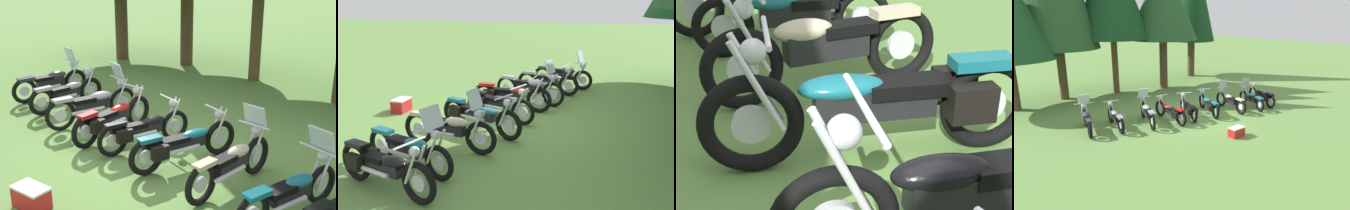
# 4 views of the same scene
# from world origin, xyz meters

# --- Properties ---
(ground_plane) EXTENTS (80.00, 80.00, 0.00)m
(ground_plane) POSITION_xyz_m (0.00, 0.00, 0.00)
(ground_plane) COLOR #608C42
(motorcycle_0) EXTENTS (0.89, 2.16, 1.36)m
(motorcycle_0) POSITION_xyz_m (-4.32, 1.16, 0.47)
(motorcycle_0) COLOR black
(motorcycle_0) RESTS_ON ground_plane
(motorcycle_1) EXTENTS (0.71, 2.13, 1.00)m
(motorcycle_1) POSITION_xyz_m (-3.28, 0.78, 0.43)
(motorcycle_1) COLOR black
(motorcycle_1) RESTS_ON ground_plane
(motorcycle_2) EXTENTS (0.97, 2.26, 1.38)m
(motorcycle_2) POSITION_xyz_m (-1.99, 0.42, 0.49)
(motorcycle_2) COLOR black
(motorcycle_2) RESTS_ON ground_plane
(motorcycle_3) EXTENTS (0.63, 2.35, 1.02)m
(motorcycle_3) POSITION_xyz_m (-1.06, 0.02, 0.45)
(motorcycle_3) COLOR black
(motorcycle_3) RESTS_ON ground_plane
(motorcycle_4) EXTENTS (1.01, 2.06, 0.99)m
(motorcycle_4) POSITION_xyz_m (-0.13, -0.07, 0.42)
(motorcycle_4) COLOR black
(motorcycle_4) RESTS_ON ground_plane
(motorcycle_5) EXTENTS (1.11, 2.27, 1.01)m
(motorcycle_5) POSITION_xyz_m (0.96, -0.23, 0.44)
(motorcycle_5) COLOR black
(motorcycle_5) RESTS_ON ground_plane
(motorcycle_6) EXTENTS (0.67, 2.24, 1.37)m
(motorcycle_6) POSITION_xyz_m (2.13, -0.49, 0.47)
(motorcycle_6) COLOR black
(motorcycle_6) RESTS_ON ground_plane
(motorcycle_7) EXTENTS (1.01, 2.12, 1.34)m
(motorcycle_7) POSITION_xyz_m (3.30, -0.80, 0.45)
(motorcycle_7) COLOR black
(motorcycle_7) RESTS_ON ground_plane
(picnic_cooler) EXTENTS (0.60, 0.37, 0.37)m
(picnic_cooler) POSITION_xyz_m (-0.16, -2.91, 0.19)
(picnic_cooler) COLOR red
(picnic_cooler) RESTS_ON ground_plane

